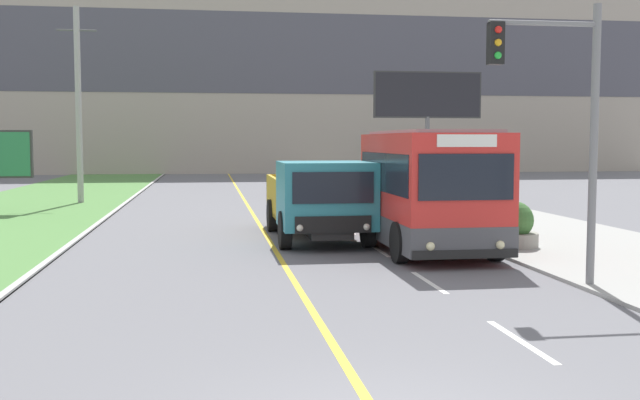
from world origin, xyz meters
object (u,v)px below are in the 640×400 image
Objects in this scene: dump_truck at (320,201)px; traffic_light_mast at (563,108)px; billboard_large at (428,99)px; car_distant at (312,183)px; city_bus at (430,191)px; planter_round_near at (515,227)px; planter_round_second at (463,211)px; planter_round_far at (390,191)px; utility_pole_far at (78,104)px; planter_round_third at (420,200)px.

dump_truck is 8.59m from traffic_light_mast.
car_distant is at bearing 169.33° from billboard_large.
city_bus reaches higher than planter_round_near.
planter_round_second is at bearing -79.82° from car_distant.
planter_round_far is at bearing 85.79° from traffic_light_mast.
utility_pole_far is 7.29× the size of planter_round_far.
billboard_large is at bearing 56.98° from planter_round_far.
car_distant is 16.22m from planter_round_second.
planter_round_far is (1.47, 19.89, -2.96)m from traffic_light_mast.
city_bus is at bearing -43.12° from dump_truck.
utility_pole_far is at bearing 119.53° from traffic_light_mast.
dump_truck is at bearing -152.87° from planter_round_second.
city_bus is 4.55× the size of planter_round_near.
planter_round_far is at bearing -123.02° from billboard_large.
planter_round_near reaches higher than planter_round_second.
planter_round_near is 1.08× the size of planter_round_second.
utility_pole_far is at bearing -172.46° from billboard_large.
planter_round_near is (4.94, -2.24, -0.60)m from dump_truck.
car_distant reaches higher than planter_round_near.
utility_pole_far is at bearing 121.05° from dump_truck.
planter_round_third is at bearing -75.77° from car_distant.
car_distant is 0.47× the size of utility_pole_far.
dump_truck is 6.11× the size of planter_round_second.
planter_round_far reaches higher than planter_round_second.
billboard_large is at bearing -10.67° from car_distant.
planter_round_near is at bearing -99.90° from billboard_large.
dump_truck reaches higher than planter_round_second.
billboard_large reaches higher than planter_round_second.
billboard_large reaches higher than city_bus.
city_bus is at bearing -56.38° from utility_pole_far.
billboard_large is 15.83m from planter_round_second.
planter_round_far is at bearing -10.72° from utility_pole_far.
dump_truck is (-2.53, 2.37, -0.41)m from city_bus.
billboard_large is at bearing 64.39° from dump_truck.
car_distant is 3.43× the size of planter_round_near.
city_bus is 15.11m from planter_round_far.
planter_round_second is at bearing -102.11° from billboard_large.
dump_truck is 1.65× the size of car_distant.
planter_round_near is at bearing -82.88° from car_distant.
city_bus reaches higher than planter_round_far.
traffic_light_mast is 4.46× the size of planter_round_near.
car_distant is 3.44× the size of planter_round_far.
car_distant is at bearing 97.12° from planter_round_near.
traffic_light_mast reaches higher than planter_round_far.
billboard_large is at bearing 7.54° from utility_pole_far.
planter_round_second is 9.81m from planter_round_far.
traffic_light_mast is 4.81× the size of planter_round_second.
city_bus reaches higher than car_distant.
city_bus reaches higher than planter_round_third.
planter_round_far is (2.59, 14.85, -1.00)m from city_bus.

